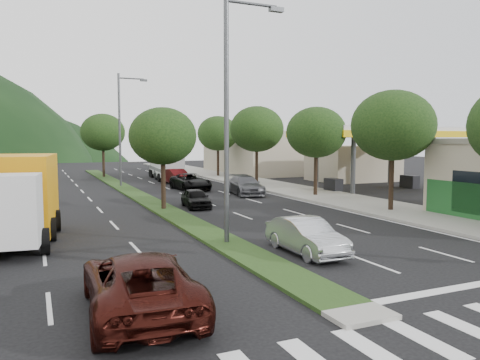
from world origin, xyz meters
name	(u,v)px	position (x,y,z in m)	size (l,w,h in m)	color
ground	(348,311)	(0.00, 0.00, 0.00)	(160.00, 160.00, 0.00)	black
sidewalk_right	(288,189)	(12.50, 25.00, 0.07)	(5.00, 90.00, 0.15)	gray
median	(132,192)	(0.00, 28.00, 0.06)	(1.60, 56.00, 0.12)	#1F3513
crosswalk	(407,342)	(0.00, -2.00, 0.01)	(19.00, 2.20, 0.01)	silver
gas_canopy	(374,134)	(19.00, 22.00, 4.65)	(12.20, 8.20, 5.25)	silver
bldg_right_far	(262,152)	(19.50, 44.00, 2.60)	(10.00, 16.00, 5.20)	#B2A78E
tree_r_b	(393,126)	(12.00, 12.00, 5.04)	(4.80, 4.80, 6.94)	black
tree_r_c	(316,132)	(12.00, 20.00, 4.75)	(4.40, 4.40, 6.48)	black
tree_r_d	(257,129)	(12.00, 30.00, 5.18)	(5.00, 5.00, 7.17)	black
tree_r_e	(218,133)	(12.00, 40.00, 4.89)	(4.60, 4.60, 6.71)	black
tree_med_near	(163,136)	(0.00, 18.00, 4.43)	(4.00, 4.00, 6.02)	black
tree_med_far	(103,132)	(0.00, 44.00, 5.01)	(4.80, 4.80, 6.94)	black
streetlight_near	(231,106)	(0.21, 8.00, 5.58)	(2.60, 0.25, 10.00)	#47494C
streetlight_mid	(122,124)	(0.21, 33.00, 5.58)	(2.60, 0.25, 10.00)	#47494C
sedan_silver	(306,236)	(2.13, 5.41, 0.66)	(1.41, 4.03, 1.33)	#B5B8BD
suv_maroon	(139,282)	(-4.76, 2.00, 0.75)	(2.49, 5.40, 1.50)	black
car_queue_a	(196,198)	(2.10, 18.23, 0.60)	(1.41, 3.49, 1.19)	black
car_queue_b	(245,185)	(7.76, 23.23, 0.73)	(2.03, 5.00, 1.45)	#4D4D52
car_queue_c	(177,177)	(5.24, 33.23, 0.72)	(1.53, 4.38, 1.44)	#450B0D
car_queue_d	(191,182)	(4.98, 28.23, 0.69)	(2.30, 4.98, 1.38)	black
car_queue_e	(165,173)	(5.44, 38.23, 0.72)	(1.71, 4.26, 1.45)	#49484D
car_queue_f	(162,170)	(6.91, 45.30, 0.60)	(1.67, 4.11, 1.19)	black
box_truck	(19,201)	(-7.66, 12.09, 1.69)	(3.56, 7.52, 3.57)	silver
motorhome	(166,163)	(5.88, 39.59, 1.72)	(3.33, 8.62, 3.23)	white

